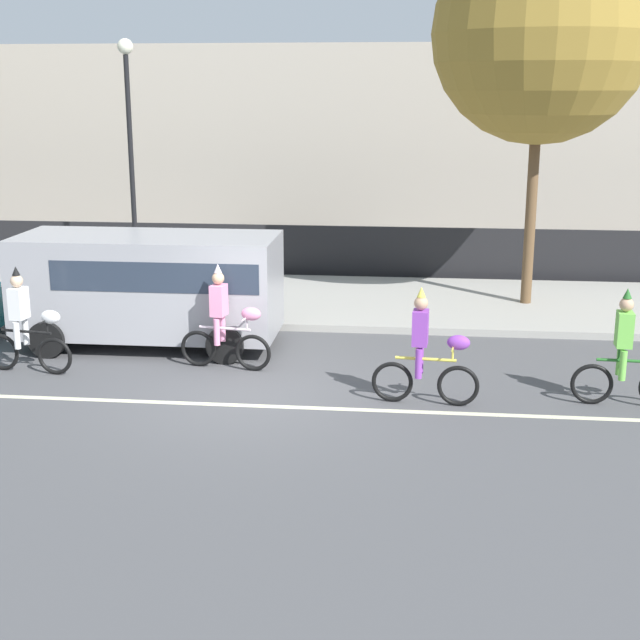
% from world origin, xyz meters
% --- Properties ---
extents(ground_plane, '(80.00, 80.00, 0.00)m').
position_xyz_m(ground_plane, '(0.00, 0.00, 0.00)').
color(ground_plane, '#4C4C4F').
extents(road_centre_line, '(36.00, 0.14, 0.01)m').
position_xyz_m(road_centre_line, '(0.00, -0.50, 0.00)').
color(road_centre_line, beige).
rests_on(road_centre_line, ground).
extents(sidewalk_curb, '(60.00, 5.00, 0.15)m').
position_xyz_m(sidewalk_curb, '(0.00, 6.50, 0.07)').
color(sidewalk_curb, '#9E9B93').
rests_on(sidewalk_curb, ground).
extents(fence_line, '(40.00, 0.08, 1.40)m').
position_xyz_m(fence_line, '(0.00, 9.40, 0.70)').
color(fence_line, black).
rests_on(fence_line, ground).
extents(building_backdrop, '(28.00, 8.00, 6.22)m').
position_xyz_m(building_backdrop, '(2.91, 18.00, 3.11)').
color(building_backdrop, '#B2A899').
rests_on(building_backdrop, ground).
extents(parade_cyclist_zebra, '(1.71, 0.51, 1.92)m').
position_xyz_m(parade_cyclist_zebra, '(-4.08, 0.79, 0.84)').
color(parade_cyclist_zebra, black).
rests_on(parade_cyclist_zebra, ground).
extents(parade_cyclist_pink, '(1.71, 0.52, 1.92)m').
position_xyz_m(parade_cyclist_pink, '(-0.64, 1.38, 0.84)').
color(parade_cyclist_pink, black).
rests_on(parade_cyclist_pink, ground).
extents(parade_cyclist_purple, '(1.72, 0.50, 1.92)m').
position_xyz_m(parade_cyclist_purple, '(2.92, -0.10, 0.84)').
color(parade_cyclist_purple, black).
rests_on(parade_cyclist_purple, ground).
extents(parade_cyclist_lime, '(1.72, 0.50, 1.92)m').
position_xyz_m(parade_cyclist_lime, '(6.10, 0.14, 0.84)').
color(parade_cyclist_lime, black).
rests_on(parade_cyclist_lime, ground).
extents(parked_van_grey, '(5.00, 2.22, 2.18)m').
position_xyz_m(parked_van_grey, '(-2.35, 2.70, 1.28)').
color(parked_van_grey, '#99999E').
rests_on(parked_van_grey, ground).
extents(street_lamp_post, '(0.36, 0.36, 5.86)m').
position_xyz_m(street_lamp_post, '(-4.04, 7.02, 3.99)').
color(street_lamp_post, black).
rests_on(street_lamp_post, sidewalk_curb).
extents(street_tree_near_lamp, '(4.67, 4.67, 8.21)m').
position_xyz_m(street_tree_near_lamp, '(5.25, 6.50, 6.02)').
color(street_tree_near_lamp, brown).
rests_on(street_tree_near_lamp, sidewalk_curb).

